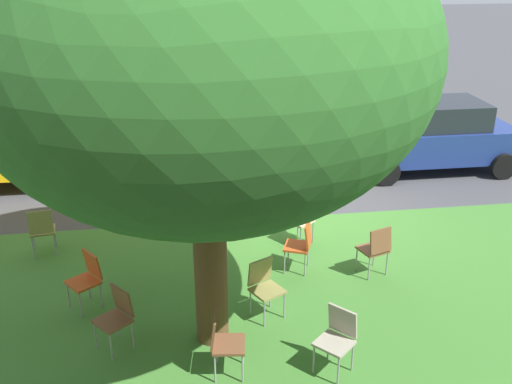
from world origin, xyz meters
name	(u,v)px	position (x,y,z in m)	size (l,w,h in m)	color
ground	(320,211)	(0.00, 0.00, 0.00)	(80.00, 80.00, 0.00)	#424247
grass_verge	(370,298)	(0.00, 3.20, 0.00)	(48.00, 6.00, 0.01)	#3D752D
street_tree	(203,55)	(2.46, 3.82, 3.87)	(5.29, 5.29, 5.84)	brown
chair_0	(301,243)	(0.88, 2.23, 0.52)	(0.54, 0.54, 0.88)	#C64C1E
chair_1	(264,284)	(1.68, 3.39, 0.52)	(0.56, 0.57, 0.88)	olive
chair_2	(223,339)	(2.38, 4.57, 0.52)	(0.47, 0.47, 0.88)	brown
chair_3	(376,247)	(-0.27, 2.55, 0.52)	(0.53, 0.53, 0.88)	brown
chair_4	(302,215)	(0.65, 1.22, 0.52)	(0.58, 0.58, 0.88)	beige
chair_5	(117,314)	(3.73, 3.84, 0.52)	(0.59, 0.58, 0.88)	brown
chair_6	(87,276)	(4.23, 2.80, 0.52)	(0.58, 0.58, 0.88)	#C64C1E
chair_7	(42,228)	(5.19, 1.10, 0.52)	(0.48, 0.48, 0.88)	olive
chair_8	(337,335)	(0.96, 4.70, 0.52)	(0.59, 0.59, 0.88)	#ADA393
parked_car	(434,135)	(-3.23, -2.01, 0.84)	(3.70, 1.92, 1.65)	navy
school_bus	(78,102)	(4.95, -2.73, 1.76)	(10.40, 2.80, 2.88)	yellow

